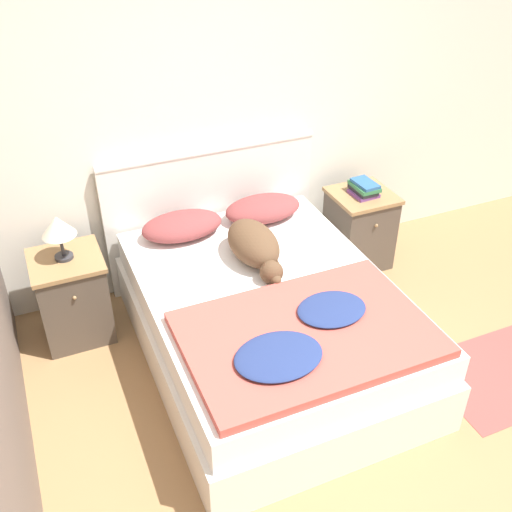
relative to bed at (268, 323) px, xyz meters
The scene contains 12 objects.
ground_plane 1.12m from the bed, 96.63° to the right, with size 16.00×16.00×0.00m, color #997047.
wall_back 1.46m from the bed, 96.88° to the left, with size 9.00×0.06×2.55m.
bed is the anchor object (origin of this frame).
headboard 1.01m from the bed, 90.00° to the left, with size 1.51×0.06×1.00m.
nightstand_left 1.24m from the bed, 146.98° to the left, with size 0.43×0.43×0.58m.
nightstand_right 1.24m from the bed, 33.02° to the left, with size 0.43×0.43×0.58m.
pillow_left 0.86m from the bed, 111.20° to the left, with size 0.53×0.33×0.15m.
pillow_right 0.86m from the bed, 68.80° to the left, with size 0.53×0.33×0.15m.
quilt 0.57m from the bed, 91.19° to the right, with size 1.27×0.86×0.09m.
dog 0.48m from the bed, 82.84° to the left, with size 0.28×0.68×0.22m.
book_stack 1.29m from the bed, 32.80° to the left, with size 0.18×0.22×0.10m.
table_lamp 1.36m from the bed, 146.66° to the left, with size 0.20×0.20×0.29m.
Camera 1 is at (-1.03, -1.41, 2.60)m, focal length 42.00 mm.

